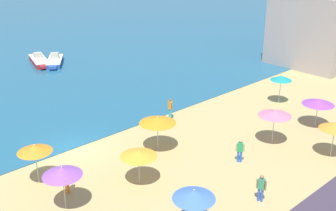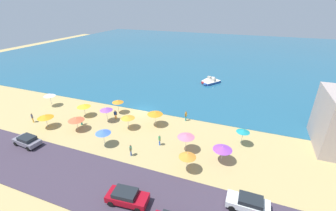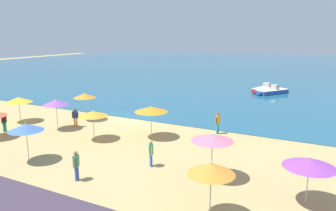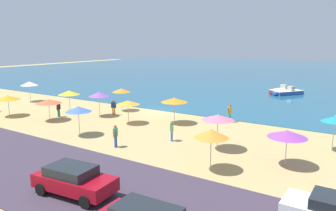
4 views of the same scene
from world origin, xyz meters
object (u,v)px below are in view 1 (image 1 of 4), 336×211
Objects in this scene: beach_umbrella_7 at (194,194)px; skiff_nearshore at (55,61)px; beach_umbrella_3 at (318,102)px; beach_umbrella_8 at (139,154)px; beach_umbrella_6 at (281,78)px; skiff_offshore at (39,61)px; beach_umbrella_4 at (335,126)px; beach_umbrella_11 at (62,172)px; bather_0 at (67,179)px; beach_umbrella_12 at (35,149)px; bather_2 at (240,149)px; bather_5 at (261,187)px; beach_umbrella_0 at (158,120)px; bather_1 at (170,107)px; beach_umbrella_2 at (275,113)px.

skiff_nearshore is (9.22, 30.85, -1.80)m from beach_umbrella_7.
beach_umbrella_3 reaches higher than beach_umbrella_8.
beach_umbrella_6 is 27.15m from skiff_offshore.
beach_umbrella_6 is at bearing 54.23° from beach_umbrella_4.
bather_0 is at bearing 56.03° from beach_umbrella_11.
bather_2 is at bearing -31.20° from beach_umbrella_12.
beach_umbrella_8 is at bearing 122.56° from bather_5.
beach_umbrella_3 is 0.93× the size of beach_umbrella_6.
beach_umbrella_11 is (-4.48, 0.76, 0.29)m from beach_umbrella_8.
beach_umbrella_0 is 0.47× the size of skiff_offshore.
beach_umbrella_0 is at bearing 60.18° from beach_umbrella_7.
beach_umbrella_7 is at bearing 171.33° from bather_5.
bather_1 is 8.21m from bather_2.
bather_1 is (8.55, 10.90, -1.20)m from beach_umbrella_7.
bather_0 is at bearing 156.26° from bather_2.
beach_umbrella_8 is at bearing 152.04° from beach_umbrella_4.
beach_umbrella_7 is 0.97× the size of beach_umbrella_12.
bather_2 is 29.37m from skiff_offshore.
beach_umbrella_2 is 0.56× the size of skiff_nearshore.
beach_umbrella_6 is 20.79m from bather_0.
bather_2 is 0.31× the size of skiff_offshore.
beach_umbrella_7 is (-10.96, -2.90, -0.14)m from beach_umbrella_2.
bather_1 is at bearing 7.42° from beach_umbrella_12.
bather_1 is 0.38× the size of skiff_nearshore.
beach_umbrella_0 is 1.01× the size of beach_umbrella_7.
beach_umbrella_6 is at bearing 66.21° from beach_umbrella_3.
beach_umbrella_8 is 4.31m from bather_0.
beach_umbrella_6 is 1.04× the size of beach_umbrella_7.
skiff_offshore is at bearing 76.07° from beach_umbrella_7.
beach_umbrella_4 is 1.14× the size of beach_umbrella_8.
beach_umbrella_8 is (-11.46, 6.08, -0.25)m from beach_umbrella_4.
bather_1 is at bearing 130.28° from beach_umbrella_3.
beach_umbrella_4 is 1.00× the size of beach_umbrella_12.
beach_umbrella_0 is 1.54× the size of bather_0.
skiff_offshore is (3.60, 24.53, -1.82)m from beach_umbrella_0.
skiff_nearshore is (-1.74, 27.95, -1.94)m from beach_umbrella_2.
beach_umbrella_7 is at bearing -119.82° from beach_umbrella_0.
beach_umbrella_11 is at bearing -123.97° from bather_0.
skiff_offshore is at bearing 133.30° from skiff_nearshore.
beach_umbrella_6 is (2.05, 4.65, 0.26)m from beach_umbrella_3.
beach_umbrella_7 is at bearing -165.20° from beach_umbrella_2.
beach_umbrella_4 is at bearing -138.56° from beach_umbrella_3.
beach_umbrella_4 is at bearing -72.46° from bather_1.
beach_umbrella_11 reaches higher than beach_umbrella_2.
bather_0 is 11.98m from bather_1.
skiff_offshore is (3.38, 32.87, -0.54)m from bather_5.
beach_umbrella_11 reaches higher than beach_umbrella_7.
bather_2 is at bearing -99.59° from bather_1.
bather_2 is (2.80, -4.83, -1.30)m from beach_umbrella_0.
beach_umbrella_4 is at bearing -70.80° from beach_umbrella_2.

